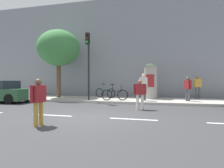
# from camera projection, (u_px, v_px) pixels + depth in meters

# --- Properties ---
(ground_plane) EXTENTS (80.00, 80.00, 0.00)m
(ground_plane) POSITION_uv_depth(u_px,v_px,m) (90.00, 117.00, 8.23)
(ground_plane) COLOR #38383A
(sidewalk_curb) EXTENTS (36.00, 4.00, 0.15)m
(sidewalk_curb) POSITION_uv_depth(u_px,v_px,m) (126.00, 100.00, 14.98)
(sidewalk_curb) COLOR #B2ADA3
(sidewalk_curb) RESTS_ON ground_plane
(lane_markings) EXTENTS (25.80, 0.16, 0.01)m
(lane_markings) POSITION_uv_depth(u_px,v_px,m) (90.00, 117.00, 8.23)
(lane_markings) COLOR silver
(lane_markings) RESTS_ON ground_plane
(building_backdrop) EXTENTS (36.00, 5.00, 8.52)m
(building_backdrop) POSITION_uv_depth(u_px,v_px,m) (137.00, 51.00, 19.75)
(building_backdrop) COLOR gray
(building_backdrop) RESTS_ON ground_plane
(traffic_light) EXTENTS (0.24, 0.45, 4.47)m
(traffic_light) POSITION_uv_depth(u_px,v_px,m) (88.00, 55.00, 13.83)
(traffic_light) COLOR black
(traffic_light) RESTS_ON sidewalk_curb
(poster_column) EXTENTS (1.06, 1.06, 2.59)m
(poster_column) POSITION_uv_depth(u_px,v_px,m) (151.00, 81.00, 15.18)
(poster_column) COLOR #9E9B93
(poster_column) RESTS_ON sidewalk_curb
(street_tree) EXTENTS (3.37, 3.37, 5.38)m
(street_tree) POSITION_uv_depth(u_px,v_px,m) (59.00, 48.00, 16.65)
(street_tree) COLOR brown
(street_tree) RESTS_ON sidewalk_curb
(pedestrian_in_dark_shirt) EXTENTS (0.42, 0.66, 1.50)m
(pedestrian_in_dark_shirt) POSITION_uv_depth(u_px,v_px,m) (38.00, 98.00, 6.61)
(pedestrian_in_dark_shirt) COLOR #B78C33
(pedestrian_in_dark_shirt) RESTS_ON ground_plane
(pedestrian_in_red_top) EXTENTS (0.62, 0.43, 1.50)m
(pedestrian_in_red_top) POSITION_uv_depth(u_px,v_px,m) (140.00, 92.00, 10.43)
(pedestrian_in_red_top) COLOR silver
(pedestrian_in_red_top) RESTS_ON ground_plane
(pedestrian_near_pole) EXTENTS (0.45, 0.52, 1.55)m
(pedestrian_near_pole) POSITION_uv_depth(u_px,v_px,m) (188.00, 87.00, 13.34)
(pedestrian_near_pole) COLOR #4C4C51
(pedestrian_near_pole) RESTS_ON sidewalk_curb
(pedestrian_tallest) EXTENTS (0.62, 0.42, 1.68)m
(pedestrian_tallest) POSITION_uv_depth(u_px,v_px,m) (198.00, 85.00, 15.02)
(pedestrian_tallest) COLOR #4C4C51
(pedestrian_tallest) RESTS_ON sidewalk_curb
(pedestrian_with_backpack) EXTENTS (0.51, 0.52, 1.77)m
(pedestrian_with_backpack) POSITION_uv_depth(u_px,v_px,m) (143.00, 85.00, 13.70)
(pedestrian_with_backpack) COLOR #4C4C51
(pedestrian_with_backpack) RESTS_ON sidewalk_curb
(bicycle_leaning) EXTENTS (1.73, 0.50, 1.09)m
(bicycle_leaning) POSITION_uv_depth(u_px,v_px,m) (105.00, 93.00, 16.10)
(bicycle_leaning) COLOR black
(bicycle_leaning) RESTS_ON sidewalk_curb
(bicycle_upright) EXTENTS (1.73, 0.48, 1.09)m
(bicycle_upright) POSITION_uv_depth(u_px,v_px,m) (115.00, 95.00, 13.85)
(bicycle_upright) COLOR black
(bicycle_upright) RESTS_ON sidewalk_curb
(parked_car_dark) EXTENTS (4.09, 2.08, 1.46)m
(parked_car_dark) POSITION_uv_depth(u_px,v_px,m) (0.00, 92.00, 14.05)
(parked_car_dark) COLOR #2D5938
(parked_car_dark) RESTS_ON ground_plane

